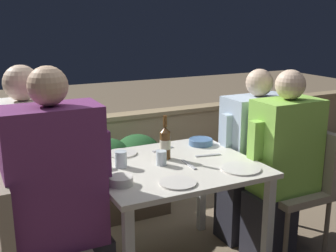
{
  "coord_description": "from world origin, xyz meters",
  "views": [
    {
      "loc": [
        -1.1,
        -2.14,
        1.58
      ],
      "look_at": [
        0.0,
        0.06,
        0.94
      ],
      "focal_mm": 45.0,
      "sensor_mm": 36.0,
      "label": 1
    }
  ],
  "objects": [
    {
      "name": "plate_2",
      "position": [
        -0.21,
        0.31,
        0.73
      ],
      "size": [
        0.2,
        0.2,
        0.01
      ],
      "color": "silver",
      "rests_on": "dining_table"
    },
    {
      "name": "plate_0",
      "position": [
        -0.12,
        -0.3,
        0.73
      ],
      "size": [
        0.2,
        0.2,
        0.01
      ],
      "color": "silver",
      "rests_on": "dining_table"
    },
    {
      "name": "person_blue_shirt",
      "position": [
        0.72,
        0.16,
        0.62
      ],
      "size": [
        0.52,
        0.26,
        1.24
      ],
      "color": "#282833",
      "rests_on": "ground_plane"
    },
    {
      "name": "bowl_0",
      "position": [
        -0.4,
        -0.18,
        0.75
      ],
      "size": [
        0.13,
        0.13,
        0.05
      ],
      "color": "silver",
      "rests_on": "dining_table"
    },
    {
      "name": "fork_2",
      "position": [
        0.07,
        0.27,
        0.73
      ],
      "size": [
        0.17,
        0.06,
        0.01
      ],
      "color": "silver",
      "rests_on": "dining_table"
    },
    {
      "name": "beer_bottle",
      "position": [
        0.0,
        0.1,
        0.83
      ],
      "size": [
        0.07,
        0.07,
        0.28
      ],
      "color": "brown",
      "rests_on": "dining_table"
    },
    {
      "name": "chair_left_far",
      "position": [
        -0.97,
        0.16,
        0.53
      ],
      "size": [
        0.42,
        0.41,
        0.86
      ],
      "color": "gray",
      "rests_on": "ground_plane"
    },
    {
      "name": "parapet_wall",
      "position": [
        0.0,
        1.53,
        0.35
      ],
      "size": [
        9.0,
        0.18,
        0.7
      ],
      "color": "tan",
      "rests_on": "ground_plane"
    },
    {
      "name": "chair_right_far",
      "position": [
        0.91,
        0.16,
        0.53
      ],
      "size": [
        0.42,
        0.41,
        0.86
      ],
      "color": "gray",
      "rests_on": "ground_plane"
    },
    {
      "name": "person_purple_stripe",
      "position": [
        -0.71,
        -0.16,
        0.69
      ],
      "size": [
        0.52,
        0.26,
        1.37
      ],
      "color": "#282833",
      "rests_on": "ground_plane"
    },
    {
      "name": "glass_cup_0",
      "position": [
        -0.07,
        0.01,
        0.77
      ],
      "size": [
        0.06,
        0.06,
        0.09
      ],
      "color": "silver",
      "rests_on": "dining_table"
    },
    {
      "name": "chair_right_near",
      "position": [
        0.91,
        -0.15,
        0.53
      ],
      "size": [
        0.42,
        0.41,
        0.86
      ],
      "color": "gray",
      "rests_on": "ground_plane"
    },
    {
      "name": "dining_table",
      "position": [
        0.0,
        0.0,
        0.63
      ],
      "size": [
        0.98,
        0.86,
        0.72
      ],
      "color": "silver",
      "rests_on": "ground_plane"
    },
    {
      "name": "fork_0",
      "position": [
        0.27,
        0.03,
        0.73
      ],
      "size": [
        0.17,
        0.05,
        0.01
      ],
      "color": "silver",
      "rests_on": "dining_table"
    },
    {
      "name": "glass_cup_2",
      "position": [
        -0.3,
        0.08,
        0.77
      ],
      "size": [
        0.07,
        0.07,
        0.1
      ],
      "color": "silver",
      "rests_on": "dining_table"
    },
    {
      "name": "fork_1",
      "position": [
        0.07,
        -0.07,
        0.73
      ],
      "size": [
        0.03,
        0.17,
        0.01
      ],
      "color": "silver",
      "rests_on": "dining_table"
    },
    {
      "name": "person_white_polo",
      "position": [
        -0.78,
        0.16,
        0.68
      ],
      "size": [
        0.47,
        0.26,
        1.34
      ],
      "color": "#282833",
      "rests_on": "ground_plane"
    },
    {
      "name": "planter_hedge",
      "position": [
        -0.12,
        0.9,
        0.37
      ],
      "size": [
        0.94,
        0.47,
        0.66
      ],
      "color": "brown",
      "rests_on": "ground_plane"
    },
    {
      "name": "glass_cup_1",
      "position": [
        -0.43,
        0.18,
        0.78
      ],
      "size": [
        0.06,
        0.06,
        0.11
      ],
      "color": "silver",
      "rests_on": "dining_table"
    },
    {
      "name": "plate_1",
      "position": [
        0.31,
        -0.27,
        0.73
      ],
      "size": [
        0.23,
        0.23,
        0.01
      ],
      "color": "silver",
      "rests_on": "dining_table"
    },
    {
      "name": "person_green_blouse",
      "position": [
        0.72,
        -0.15,
        0.64
      ],
      "size": [
        0.5,
        0.26,
        1.27
      ],
      "color": "#282833",
      "rests_on": "ground_plane"
    },
    {
      "name": "bowl_1",
      "position": [
        0.35,
        0.26,
        0.75
      ],
      "size": [
        0.17,
        0.17,
        0.04
      ],
      "color": "#4C709E",
      "rests_on": "dining_table"
    },
    {
      "name": "chair_left_near",
      "position": [
        -0.9,
        -0.16,
        0.53
      ],
      "size": [
        0.42,
        0.41,
        0.86
      ],
      "color": "gray",
      "rests_on": "ground_plane"
    }
  ]
}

